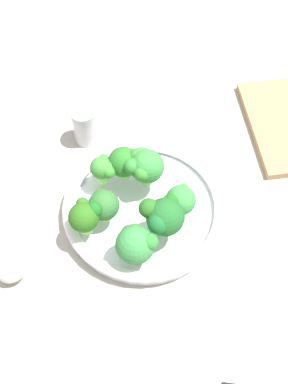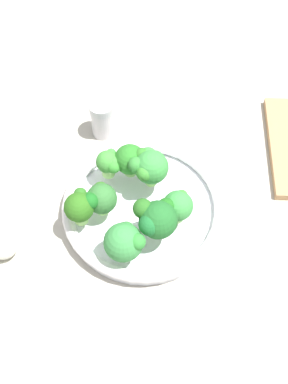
{
  "view_description": "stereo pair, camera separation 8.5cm",
  "coord_description": "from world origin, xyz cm",
  "px_view_note": "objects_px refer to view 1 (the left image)",
  "views": [
    {
      "loc": [
        45.76,
        -1.78,
        78.33
      ],
      "look_at": [
        -0.36,
        -0.62,
        6.64
      ],
      "focal_mm": 47.58,
      "sensor_mm": 36.0,
      "label": 1
    },
    {
      "loc": [
        45.19,
        6.71,
        78.33
      ],
      "look_at": [
        -0.36,
        -0.62,
        6.64
      ],
      "focal_mm": 47.58,
      "sensor_mm": 36.0,
      "label": 2
    }
  ],
  "objects_px": {
    "broccoli_floret_1": "(125,162)",
    "broccoli_floret_6": "(103,205)",
    "pepper_shaker": "(85,126)",
    "bowl": "(144,207)",
    "broccoli_floret_5": "(143,166)",
    "garlic_bulb": "(10,268)",
    "broccoli_floret_7": "(179,201)",
    "broccoli_floret_2": "(163,216)",
    "broccoli_floret_0": "(85,216)",
    "broccoli_floret_4": "(103,169)",
    "broccoli_floret_3": "(136,244)"
  },
  "relations": [
    {
      "from": "bowl",
      "to": "garlic_bulb",
      "type": "height_order",
      "value": "garlic_bulb"
    },
    {
      "from": "broccoli_floret_0",
      "to": "garlic_bulb",
      "type": "relative_size",
      "value": 1.31
    },
    {
      "from": "broccoli_floret_3",
      "to": "broccoli_floret_0",
      "type": "bearing_deg",
      "value": -121.75
    },
    {
      "from": "broccoli_floret_5",
      "to": "pepper_shaker",
      "type": "height_order",
      "value": "broccoli_floret_5"
    },
    {
      "from": "broccoli_floret_4",
      "to": "garlic_bulb",
      "type": "bearing_deg",
      "value": -43.23
    },
    {
      "from": "broccoli_floret_6",
      "to": "broccoli_floret_0",
      "type": "bearing_deg",
      "value": -47.35
    },
    {
      "from": "broccoli_floret_4",
      "to": "broccoli_floret_5",
      "type": "xyz_separation_m",
      "value": [
        0.01,
        0.07,
        0.01
      ]
    },
    {
      "from": "broccoli_floret_1",
      "to": "broccoli_floret_6",
      "type": "relative_size",
      "value": 1.12
    },
    {
      "from": "bowl",
      "to": "broccoli_floret_0",
      "type": "distance_m",
      "value": 0.12
    },
    {
      "from": "bowl",
      "to": "broccoli_floret_2",
      "type": "distance_m",
      "value": 0.09
    },
    {
      "from": "broccoli_floret_2",
      "to": "broccoli_floret_7",
      "type": "relative_size",
      "value": 1.22
    },
    {
      "from": "bowl",
      "to": "broccoli_floret_6",
      "type": "bearing_deg",
      "value": -69.63
    },
    {
      "from": "broccoli_floret_5",
      "to": "pepper_shaker",
      "type": "xyz_separation_m",
      "value": [
        -0.13,
        -0.11,
        -0.04
      ]
    },
    {
      "from": "broccoli_floret_2",
      "to": "garlic_bulb",
      "type": "relative_size",
      "value": 1.55
    },
    {
      "from": "broccoli_floret_3",
      "to": "broccoli_floret_4",
      "type": "height_order",
      "value": "broccoli_floret_3"
    },
    {
      "from": "broccoli_floret_5",
      "to": "broccoli_floret_1",
      "type": "bearing_deg",
      "value": -114.94
    },
    {
      "from": "broccoli_floret_3",
      "to": "pepper_shaker",
      "type": "height_order",
      "value": "broccoli_floret_3"
    },
    {
      "from": "broccoli_floret_2",
      "to": "broccoli_floret_7",
      "type": "bearing_deg",
      "value": 140.18
    },
    {
      "from": "broccoli_floret_0",
      "to": "broccoli_floret_1",
      "type": "bearing_deg",
      "value": 148.68
    },
    {
      "from": "broccoli_floret_1",
      "to": "broccoli_floret_4",
      "type": "relative_size",
      "value": 1.19
    },
    {
      "from": "broccoli_floret_5",
      "to": "broccoli_floret_2",
      "type": "bearing_deg",
      "value": 16.22
    },
    {
      "from": "broccoli_floret_5",
      "to": "broccoli_floret_6",
      "type": "xyz_separation_m",
      "value": [
        0.07,
        -0.07,
        -0.01
      ]
    },
    {
      "from": "broccoli_floret_7",
      "to": "pepper_shaker",
      "type": "relative_size",
      "value": 0.81
    },
    {
      "from": "bowl",
      "to": "broccoli_floret_7",
      "type": "relative_size",
      "value": 4.4
    },
    {
      "from": "broccoli_floret_0",
      "to": "broccoli_floret_6",
      "type": "bearing_deg",
      "value": 132.65
    },
    {
      "from": "broccoli_floret_2",
      "to": "broccoli_floret_6",
      "type": "height_order",
      "value": "broccoli_floret_2"
    },
    {
      "from": "pepper_shaker",
      "to": "garlic_bulb",
      "type": "bearing_deg",
      "value": -21.54
    },
    {
      "from": "pepper_shaker",
      "to": "broccoli_floret_3",
      "type": "bearing_deg",
      "value": 19.09
    },
    {
      "from": "broccoli_floret_0",
      "to": "garlic_bulb",
      "type": "bearing_deg",
      "value": -63.04
    },
    {
      "from": "broccoli_floret_7",
      "to": "garlic_bulb",
      "type": "xyz_separation_m",
      "value": [
        0.09,
        -0.28,
        -0.05
      ]
    },
    {
      "from": "broccoli_floret_2",
      "to": "broccoli_floret_6",
      "type": "distance_m",
      "value": 0.1
    },
    {
      "from": "bowl",
      "to": "broccoli_floret_5",
      "type": "xyz_separation_m",
      "value": [
        -0.04,
        0.0,
        0.06
      ]
    },
    {
      "from": "garlic_bulb",
      "to": "pepper_shaker",
      "type": "relative_size",
      "value": 0.64
    },
    {
      "from": "broccoli_floret_7",
      "to": "broccoli_floret_6",
      "type": "bearing_deg",
      "value": -89.84
    },
    {
      "from": "broccoli_floret_6",
      "to": "broccoli_floret_4",
      "type": "bearing_deg",
      "value": -179.38
    },
    {
      "from": "broccoli_floret_7",
      "to": "garlic_bulb",
      "type": "bearing_deg",
      "value": -72.21
    },
    {
      "from": "broccoli_floret_3",
      "to": "bowl",
      "type": "bearing_deg",
      "value": 171.58
    },
    {
      "from": "broccoli_floret_1",
      "to": "garlic_bulb",
      "type": "bearing_deg",
      "value": -48.08
    },
    {
      "from": "broccoli_floret_1",
      "to": "broccoli_floret_2",
      "type": "xyz_separation_m",
      "value": [
        0.11,
        0.06,
        0.01
      ]
    },
    {
      "from": "broccoli_floret_4",
      "to": "broccoli_floret_0",
      "type": "bearing_deg",
      "value": -15.46
    },
    {
      "from": "bowl",
      "to": "broccoli_floret_7",
      "type": "xyz_separation_m",
      "value": [
        0.02,
        0.06,
        0.06
      ]
    },
    {
      "from": "bowl",
      "to": "broccoli_floret_4",
      "type": "bearing_deg",
      "value": -124.07
    },
    {
      "from": "broccoli_floret_6",
      "to": "pepper_shaker",
      "type": "bearing_deg",
      "value": -168.32
    },
    {
      "from": "garlic_bulb",
      "to": "broccoli_floret_3",
      "type": "bearing_deg",
      "value": 93.62
    },
    {
      "from": "broccoli_floret_3",
      "to": "broccoli_floret_4",
      "type": "bearing_deg",
      "value": -159.91
    },
    {
      "from": "bowl",
      "to": "broccoli_floret_2",
      "type": "relative_size",
      "value": 3.6
    },
    {
      "from": "broccoli_floret_3",
      "to": "broccoli_floret_6",
      "type": "bearing_deg",
      "value": -144.88
    },
    {
      "from": "broccoli_floret_1",
      "to": "broccoli_floret_6",
      "type": "height_order",
      "value": "broccoli_floret_1"
    },
    {
      "from": "broccoli_floret_6",
      "to": "broccoli_floret_7",
      "type": "bearing_deg",
      "value": 90.16
    },
    {
      "from": "broccoli_floret_5",
      "to": "garlic_bulb",
      "type": "height_order",
      "value": "broccoli_floret_5"
    }
  ]
}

